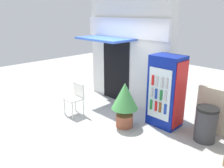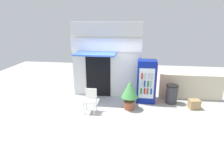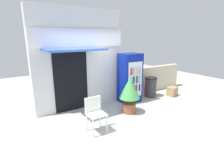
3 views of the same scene
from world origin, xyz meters
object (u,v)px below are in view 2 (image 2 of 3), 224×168
at_px(drink_cooler, 146,82).
at_px(potted_plant_near_shop, 130,92).
at_px(cardboard_box, 194,104).
at_px(plastic_chair, 90,99).
at_px(trash_bin, 172,94).

relative_size(drink_cooler, potted_plant_near_shop, 1.56).
height_order(potted_plant_near_shop, cardboard_box, potted_plant_near_shop).
bearing_deg(cardboard_box, plastic_chair, -168.84).
distance_m(plastic_chair, potted_plant_near_shop, 1.49).
distance_m(plastic_chair, trash_bin, 3.33).
distance_m(trash_bin, cardboard_box, 0.93).
relative_size(drink_cooler, trash_bin, 2.26).
xyz_separation_m(plastic_chair, cardboard_box, (3.90, 0.77, -0.34)).
bearing_deg(cardboard_box, potted_plant_near_shop, -172.02).
bearing_deg(plastic_chair, potted_plant_near_shop, 16.54).
xyz_separation_m(plastic_chair, trash_bin, (3.10, 1.20, -0.13)).
height_order(plastic_chair, trash_bin, plastic_chair).
bearing_deg(drink_cooler, trash_bin, 0.04).
bearing_deg(trash_bin, cardboard_box, -28.41).
xyz_separation_m(drink_cooler, potted_plant_near_shop, (-0.64, -0.78, -0.19)).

